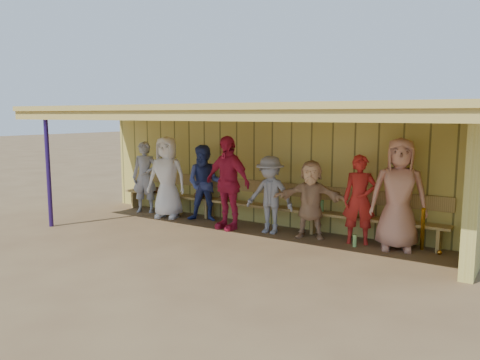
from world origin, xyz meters
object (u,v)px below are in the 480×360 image
(player_c, at_px, (205,183))
(player_d, at_px, (227,183))
(player_h, at_px, (399,194))
(player_e, at_px, (270,195))
(bench, at_px, (259,200))
(player_g, at_px, (360,200))
(player_b, at_px, (167,177))
(player_f, at_px, (311,199))
(player_a, at_px, (145,177))

(player_c, height_order, player_d, player_d)
(player_d, distance_m, player_h, 3.34)
(player_e, height_order, bench, player_e)
(player_g, bearing_deg, bench, 155.37)
(player_e, relative_size, player_g, 0.94)
(player_b, xyz_separation_m, player_h, (5.08, 0.22, 0.05))
(player_e, relative_size, bench, 0.20)
(player_d, height_order, player_f, player_d)
(player_c, bearing_deg, player_h, -23.51)
(player_f, relative_size, player_g, 0.92)
(player_d, height_order, player_h, player_h)
(player_a, bearing_deg, player_f, -23.70)
(player_d, xyz_separation_m, player_e, (0.90, 0.16, -0.19))
(player_b, distance_m, player_f, 3.50)
(player_g, bearing_deg, player_b, 165.86)
(player_b, distance_m, player_h, 5.08)
(player_a, relative_size, player_g, 1.05)
(player_d, height_order, player_e, player_d)
(player_e, xyz_separation_m, player_h, (2.41, 0.20, 0.21))
(player_f, bearing_deg, player_d, 171.27)
(player_d, bearing_deg, player_f, 16.50)
(player_c, bearing_deg, bench, -7.78)
(player_f, xyz_separation_m, player_h, (1.58, 0.12, 0.23))
(player_b, xyz_separation_m, player_d, (1.76, -0.15, 0.03))
(player_g, xyz_separation_m, bench, (-2.27, 0.31, -0.28))
(player_b, distance_m, player_g, 4.40)
(player_c, height_order, player_e, player_c)
(player_a, distance_m, player_c, 1.76)
(player_c, xyz_separation_m, bench, (1.19, 0.35, -0.31))
(player_a, bearing_deg, player_c, -22.10)
(player_c, xyz_separation_m, player_h, (4.14, 0.04, 0.13))
(player_e, bearing_deg, player_d, -173.46)
(player_a, xyz_separation_m, player_f, (4.32, -0.05, -0.11))
(player_g, xyz_separation_m, player_h, (0.68, 0.00, 0.16))
(player_f, xyz_separation_m, bench, (-1.37, 0.42, -0.22))
(player_h, xyz_separation_m, bench, (-2.95, 0.31, -0.44))
(player_h, bearing_deg, player_b, 165.61)
(bench, bearing_deg, player_c, -163.69)
(player_a, height_order, player_b, player_b)
(bench, bearing_deg, player_a, -172.72)
(player_a, xyz_separation_m, player_h, (5.90, 0.07, 0.12))
(player_d, bearing_deg, player_g, 16.35)
(player_a, height_order, player_c, player_a)
(player_a, relative_size, player_h, 0.87)
(player_g, bearing_deg, player_d, 170.90)
(player_b, xyz_separation_m, player_e, (2.66, 0.01, -0.16))
(player_d, bearing_deg, bench, 69.64)
(player_b, distance_m, player_d, 1.77)
(player_d, xyz_separation_m, player_h, (3.32, 0.36, 0.02))
(player_c, relative_size, player_f, 1.13)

